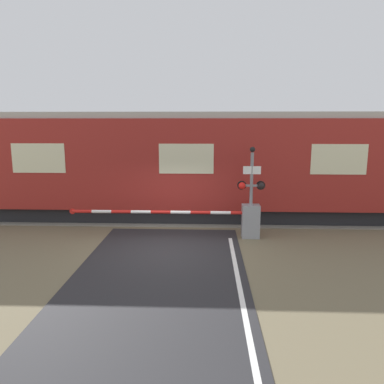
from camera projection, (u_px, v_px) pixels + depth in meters
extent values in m
plane|color=#6B6047|center=(168.00, 248.00, 11.84)|extent=(80.00, 80.00, 0.00)
cube|color=slate|center=(178.00, 216.00, 15.69)|extent=(36.00, 3.20, 0.03)
cube|color=#595451|center=(177.00, 219.00, 14.97)|extent=(36.00, 0.08, 0.10)
cube|color=#595451|center=(179.00, 211.00, 16.39)|extent=(36.00, 0.08, 0.10)
cube|color=black|center=(188.00, 210.00, 15.62)|extent=(18.58, 2.45, 0.60)
cube|color=maroon|center=(188.00, 162.00, 15.25)|extent=(20.20, 2.88, 3.45)
cube|color=#ADA89E|center=(188.00, 116.00, 14.91)|extent=(19.80, 2.65, 0.24)
cube|color=beige|center=(339.00, 159.00, 13.55)|extent=(2.02, 0.02, 1.10)
cube|color=beige|center=(186.00, 159.00, 13.78)|extent=(2.02, 0.02, 1.10)
cube|color=beige|center=(38.00, 158.00, 14.00)|extent=(2.02, 0.02, 1.10)
cube|color=gray|center=(251.00, 221.00, 12.80)|extent=(0.60, 0.44, 1.15)
cylinder|color=gray|center=(251.00, 213.00, 12.75)|extent=(0.16, 0.16, 0.18)
cylinder|color=red|center=(241.00, 213.00, 12.76)|extent=(0.69, 0.11, 0.11)
cylinder|color=white|center=(221.00, 213.00, 12.79)|extent=(0.69, 0.11, 0.11)
cylinder|color=red|center=(201.00, 212.00, 12.82)|extent=(0.69, 0.11, 0.11)
cylinder|color=white|center=(181.00, 212.00, 12.84)|extent=(0.69, 0.11, 0.11)
cylinder|color=red|center=(161.00, 212.00, 12.87)|extent=(0.69, 0.11, 0.11)
cylinder|color=white|center=(141.00, 212.00, 12.90)|extent=(0.69, 0.11, 0.11)
cylinder|color=red|center=(121.00, 212.00, 12.93)|extent=(0.69, 0.11, 0.11)
cylinder|color=white|center=(102.00, 212.00, 12.96)|extent=(0.69, 0.11, 0.11)
cylinder|color=red|center=(82.00, 211.00, 12.98)|extent=(0.69, 0.11, 0.11)
cylinder|color=red|center=(72.00, 211.00, 13.00)|extent=(0.20, 0.02, 0.20)
cylinder|color=gray|center=(251.00, 196.00, 12.64)|extent=(0.11, 0.11, 2.92)
cube|color=gray|center=(251.00, 186.00, 12.58)|extent=(0.76, 0.07, 0.07)
sphere|color=red|center=(242.00, 186.00, 12.54)|extent=(0.24, 0.24, 0.24)
sphere|color=black|center=(261.00, 186.00, 12.52)|extent=(0.24, 0.24, 0.24)
cylinder|color=black|center=(242.00, 185.00, 12.65)|extent=(0.30, 0.06, 0.30)
cylinder|color=black|center=(261.00, 185.00, 12.62)|extent=(0.30, 0.06, 0.30)
cube|color=white|center=(252.00, 170.00, 12.44)|extent=(0.59, 0.02, 0.27)
sphere|color=black|center=(252.00, 149.00, 12.35)|extent=(0.18, 0.18, 0.18)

